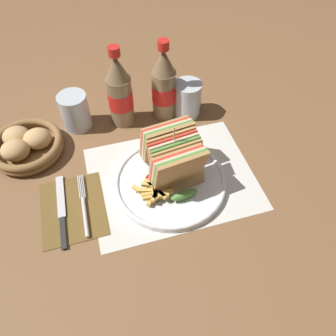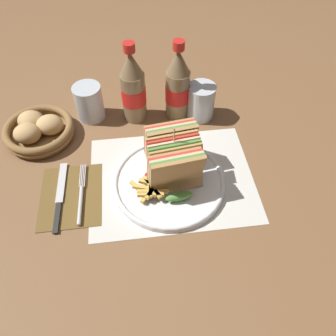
# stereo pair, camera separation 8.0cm
# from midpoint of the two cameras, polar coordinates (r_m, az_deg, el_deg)

# --- Properties ---
(ground_plane) EXTENTS (4.00, 4.00, 0.00)m
(ground_plane) POSITION_cam_midpoint_polar(r_m,az_deg,el_deg) (0.83, -3.65, -1.67)
(ground_plane) COLOR brown
(placemat) EXTENTS (0.41, 0.32, 0.00)m
(placemat) POSITION_cam_midpoint_polar(r_m,az_deg,el_deg) (0.83, -2.10, -1.87)
(placemat) COLOR silver
(placemat) RESTS_ON ground_plane
(plate_main) EXTENTS (0.28, 0.28, 0.02)m
(plate_main) POSITION_cam_midpoint_polar(r_m,az_deg,el_deg) (0.81, -2.43, -2.55)
(plate_main) COLOR white
(plate_main) RESTS_ON ground_plane
(club_sandwich) EXTENTS (0.13, 0.20, 0.16)m
(club_sandwich) POSITION_cam_midpoint_polar(r_m,az_deg,el_deg) (0.77, -2.06, 1.69)
(club_sandwich) COLOR tan
(club_sandwich) RESTS_ON plate_main
(fries_pile) EXTENTS (0.11, 0.08, 0.02)m
(fries_pile) POSITION_cam_midpoint_polar(r_m,az_deg,el_deg) (0.77, -5.26, -3.95)
(fries_pile) COLOR gold
(fries_pile) RESTS_ON plate_main
(ketchup_blob) EXTENTS (0.03, 0.03, 0.01)m
(ketchup_blob) POSITION_cam_midpoint_polar(r_m,az_deg,el_deg) (0.80, -5.60, -1.90)
(ketchup_blob) COLOR maroon
(ketchup_blob) RESTS_ON plate_main
(napkin) EXTENTS (0.15, 0.19, 0.00)m
(napkin) POSITION_cam_midpoint_polar(r_m,az_deg,el_deg) (0.82, -18.94, -6.84)
(napkin) COLOR brown
(napkin) RESTS_ON ground_plane
(fork) EXTENTS (0.02, 0.18, 0.01)m
(fork) POSITION_cam_midpoint_polar(r_m,az_deg,el_deg) (0.80, -17.20, -7.24)
(fork) COLOR silver
(fork) RESTS_ON napkin
(knife) EXTENTS (0.02, 0.20, 0.00)m
(knife) POSITION_cam_midpoint_polar(r_m,az_deg,el_deg) (0.82, -20.76, -7.19)
(knife) COLOR black
(knife) RESTS_ON napkin
(coke_bottle_near) EXTENTS (0.07, 0.07, 0.24)m
(coke_bottle_near) POSITION_cam_midpoint_polar(r_m,az_deg,el_deg) (0.92, -10.93, 12.64)
(coke_bottle_near) COLOR #7A6647
(coke_bottle_near) RESTS_ON ground_plane
(coke_bottle_far) EXTENTS (0.07, 0.07, 0.24)m
(coke_bottle_far) POSITION_cam_midpoint_polar(r_m,az_deg,el_deg) (0.93, -3.25, 13.94)
(coke_bottle_far) COLOR #7A6647
(coke_bottle_far) RESTS_ON ground_plane
(glass_near) EXTENTS (0.08, 0.08, 0.11)m
(glass_near) POSITION_cam_midpoint_polar(r_m,az_deg,el_deg) (0.97, 0.99, 11.79)
(glass_near) COLOR silver
(glass_near) RESTS_ON ground_plane
(glass_far) EXTENTS (0.08, 0.08, 0.11)m
(glass_far) POSITION_cam_midpoint_polar(r_m,az_deg,el_deg) (0.97, -18.19, 9.23)
(glass_far) COLOR silver
(glass_far) RESTS_ON ground_plane
(bread_basket) EXTENTS (0.19, 0.19, 0.07)m
(bread_basket) POSITION_cam_midpoint_polar(r_m,az_deg,el_deg) (0.96, -25.75, 3.47)
(bread_basket) COLOR olive
(bread_basket) RESTS_ON ground_plane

